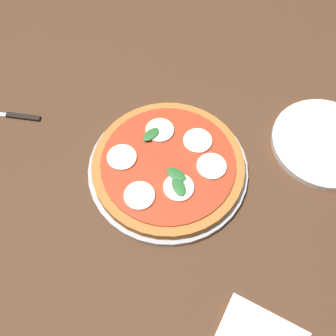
{
  "coord_description": "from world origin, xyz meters",
  "views": [
    {
      "loc": [
        0.02,
        -0.41,
        1.44
      ],
      "look_at": [
        -0.03,
        -0.05,
        0.79
      ],
      "focal_mm": 42.13,
      "sensor_mm": 36.0,
      "label": 1
    }
  ],
  "objects_px": {
    "knife": "(11,115)",
    "pizza": "(168,165)",
    "serving_tray": "(168,169)",
    "plate_white": "(324,143)",
    "dining_table": "(183,174)"
  },
  "relations": [
    {
      "from": "dining_table",
      "to": "knife",
      "type": "height_order",
      "value": "knife"
    },
    {
      "from": "serving_tray",
      "to": "plate_white",
      "type": "xyz_separation_m",
      "value": [
        0.3,
        0.1,
        0.0
      ]
    },
    {
      "from": "plate_white",
      "to": "knife",
      "type": "bearing_deg",
      "value": -178.83
    },
    {
      "from": "dining_table",
      "to": "pizza",
      "type": "bearing_deg",
      "value": -115.85
    },
    {
      "from": "knife",
      "to": "pizza",
      "type": "bearing_deg",
      "value": -14.34
    },
    {
      "from": "plate_white",
      "to": "knife",
      "type": "height_order",
      "value": "plate_white"
    },
    {
      "from": "dining_table",
      "to": "pizza",
      "type": "xyz_separation_m",
      "value": [
        -0.03,
        -0.05,
        0.13
      ]
    },
    {
      "from": "plate_white",
      "to": "knife",
      "type": "distance_m",
      "value": 0.64
    },
    {
      "from": "dining_table",
      "to": "plate_white",
      "type": "relative_size",
      "value": 5.69
    },
    {
      "from": "dining_table",
      "to": "knife",
      "type": "relative_size",
      "value": 7.03
    },
    {
      "from": "serving_tray",
      "to": "knife",
      "type": "distance_m",
      "value": 0.35
    },
    {
      "from": "pizza",
      "to": "knife",
      "type": "bearing_deg",
      "value": 165.66
    },
    {
      "from": "serving_tray",
      "to": "dining_table",
      "type": "bearing_deg",
      "value": 63.26
    },
    {
      "from": "knife",
      "to": "serving_tray",
      "type": "bearing_deg",
      "value": -14.17
    },
    {
      "from": "serving_tray",
      "to": "pizza",
      "type": "relative_size",
      "value": 1.06
    }
  ]
}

